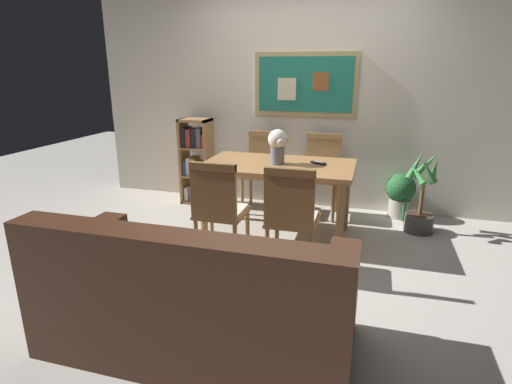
{
  "coord_description": "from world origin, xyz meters",
  "views": [
    {
      "loc": [
        0.76,
        -3.21,
        1.61
      ],
      "look_at": [
        -0.12,
        -0.19,
        0.65
      ],
      "focal_mm": 28.56,
      "sensor_mm": 36.0,
      "label": 1
    }
  ],
  "objects_px": {
    "flower_vase": "(278,144)",
    "dining_chair_near_right": "(291,212)",
    "dining_table": "(278,174)",
    "dining_chair_near_left": "(218,205)",
    "potted_ivy": "(400,193)",
    "leather_couch": "(194,302)",
    "potted_palm": "(421,203)",
    "bookshelf": "(197,163)",
    "tv_remote": "(318,163)",
    "dining_chair_far_left": "(263,165)",
    "dining_chair_far_right": "(322,168)"
  },
  "relations": [
    {
      "from": "dining_table",
      "to": "bookshelf",
      "type": "xyz_separation_m",
      "value": [
        -1.2,
        0.77,
        -0.14
      ]
    },
    {
      "from": "dining_chair_near_right",
      "to": "potted_ivy",
      "type": "bearing_deg",
      "value": 61.35
    },
    {
      "from": "dining_chair_near_left",
      "to": "leather_couch",
      "type": "relative_size",
      "value": 0.51
    },
    {
      "from": "potted_ivy",
      "to": "potted_palm",
      "type": "bearing_deg",
      "value": -65.54
    },
    {
      "from": "tv_remote",
      "to": "potted_palm",
      "type": "bearing_deg",
      "value": 23.29
    },
    {
      "from": "dining_chair_near_left",
      "to": "bookshelf",
      "type": "xyz_separation_m",
      "value": [
        -0.87,
        1.52,
        -0.04
      ]
    },
    {
      "from": "flower_vase",
      "to": "dining_chair_near_right",
      "type": "bearing_deg",
      "value": -68.84
    },
    {
      "from": "dining_table",
      "to": "tv_remote",
      "type": "relative_size",
      "value": 9.02
    },
    {
      "from": "leather_couch",
      "to": "flower_vase",
      "type": "relative_size",
      "value": 5.5
    },
    {
      "from": "dining_chair_far_left",
      "to": "potted_ivy",
      "type": "bearing_deg",
      "value": 5.54
    },
    {
      "from": "dining_chair_far_left",
      "to": "leather_couch",
      "type": "relative_size",
      "value": 0.51
    },
    {
      "from": "dining_chair_far_left",
      "to": "dining_chair_far_right",
      "type": "bearing_deg",
      "value": 1.96
    },
    {
      "from": "dining_chair_far_right",
      "to": "leather_couch",
      "type": "distance_m",
      "value": 2.61
    },
    {
      "from": "potted_ivy",
      "to": "flower_vase",
      "type": "distance_m",
      "value": 1.64
    },
    {
      "from": "dining_chair_near_right",
      "to": "potted_ivy",
      "type": "distance_m",
      "value": 1.9
    },
    {
      "from": "dining_chair_far_left",
      "to": "potted_palm",
      "type": "distance_m",
      "value": 1.75
    },
    {
      "from": "dining_table",
      "to": "flower_vase",
      "type": "height_order",
      "value": "flower_vase"
    },
    {
      "from": "dining_chair_far_right",
      "to": "tv_remote",
      "type": "height_order",
      "value": "dining_chair_far_right"
    },
    {
      "from": "dining_chair_near_left",
      "to": "dining_chair_near_right",
      "type": "xyz_separation_m",
      "value": [
        0.61,
        -0.01,
        0.0
      ]
    },
    {
      "from": "leather_couch",
      "to": "potted_ivy",
      "type": "height_order",
      "value": "leather_couch"
    },
    {
      "from": "potted_ivy",
      "to": "dining_table",
      "type": "bearing_deg",
      "value": -142.85
    },
    {
      "from": "dining_chair_far_left",
      "to": "bookshelf",
      "type": "distance_m",
      "value": 0.84
    },
    {
      "from": "flower_vase",
      "to": "tv_remote",
      "type": "distance_m",
      "value": 0.43
    },
    {
      "from": "dining_chair_far_right",
      "to": "flower_vase",
      "type": "distance_m",
      "value": 0.94
    },
    {
      "from": "dining_chair_far_right",
      "to": "potted_ivy",
      "type": "bearing_deg",
      "value": 8.33
    },
    {
      "from": "tv_remote",
      "to": "dining_chair_far_right",
      "type": "bearing_deg",
      "value": 93.82
    },
    {
      "from": "dining_chair_near_right",
      "to": "potted_palm",
      "type": "xyz_separation_m",
      "value": [
        1.08,
        1.27,
        -0.23
      ]
    },
    {
      "from": "bookshelf",
      "to": "potted_ivy",
      "type": "relative_size",
      "value": 1.84
    },
    {
      "from": "dining_table",
      "to": "potted_ivy",
      "type": "relative_size",
      "value": 2.53
    },
    {
      "from": "bookshelf",
      "to": "flower_vase",
      "type": "height_order",
      "value": "flower_vase"
    },
    {
      "from": "dining_chair_far_right",
      "to": "tv_remote",
      "type": "relative_size",
      "value": 5.76
    },
    {
      "from": "dining_table",
      "to": "dining_chair_far_right",
      "type": "xyz_separation_m",
      "value": [
        0.32,
        0.77,
        -0.1
      ]
    },
    {
      "from": "dining_chair_far_right",
      "to": "dining_table",
      "type": "bearing_deg",
      "value": -112.71
    },
    {
      "from": "dining_chair_far_left",
      "to": "potted_ivy",
      "type": "relative_size",
      "value": 1.61
    },
    {
      "from": "dining_table",
      "to": "dining_chair_near_right",
      "type": "relative_size",
      "value": 1.57
    },
    {
      "from": "dining_chair_near_left",
      "to": "dining_chair_near_right",
      "type": "height_order",
      "value": "same"
    },
    {
      "from": "bookshelf",
      "to": "potted_palm",
      "type": "xyz_separation_m",
      "value": [
        2.56,
        -0.25,
        -0.2
      ]
    },
    {
      "from": "dining_table",
      "to": "leather_couch",
      "type": "relative_size",
      "value": 0.79
    },
    {
      "from": "flower_vase",
      "to": "tv_remote",
      "type": "bearing_deg",
      "value": 15.45
    },
    {
      "from": "dining_chair_far_left",
      "to": "tv_remote",
      "type": "distance_m",
      "value": 1.01
    },
    {
      "from": "dining_chair_far_right",
      "to": "leather_couch",
      "type": "relative_size",
      "value": 0.51
    },
    {
      "from": "bookshelf",
      "to": "tv_remote",
      "type": "height_order",
      "value": "bookshelf"
    },
    {
      "from": "bookshelf",
      "to": "dining_chair_near_left",
      "type": "bearing_deg",
      "value": -60.04
    },
    {
      "from": "dining_chair_far_right",
      "to": "dining_chair_far_left",
      "type": "xyz_separation_m",
      "value": [
        -0.68,
        -0.02,
        0.0
      ]
    },
    {
      "from": "dining_table",
      "to": "dining_chair_near_left",
      "type": "bearing_deg",
      "value": -113.48
    },
    {
      "from": "tv_remote",
      "to": "dining_chair_far_left",
      "type": "bearing_deg",
      "value": 137.63
    },
    {
      "from": "dining_chair_near_right",
      "to": "leather_couch",
      "type": "bearing_deg",
      "value": -108.76
    },
    {
      "from": "dining_chair_near_right",
      "to": "leather_couch",
      "type": "height_order",
      "value": "dining_chair_near_right"
    },
    {
      "from": "dining_table",
      "to": "potted_ivy",
      "type": "height_order",
      "value": "dining_table"
    },
    {
      "from": "potted_ivy",
      "to": "flower_vase",
      "type": "bearing_deg",
      "value": -142.44
    }
  ]
}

